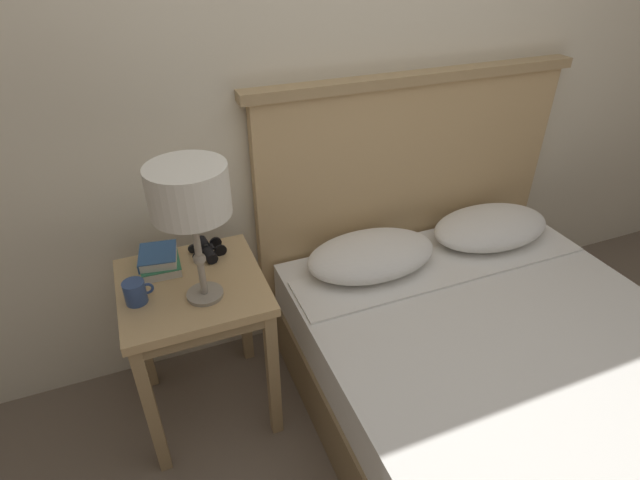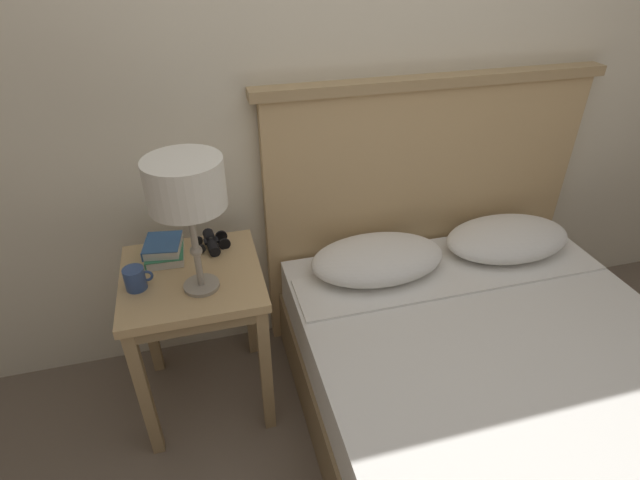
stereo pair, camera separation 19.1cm
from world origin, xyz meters
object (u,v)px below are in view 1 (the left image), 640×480
table_lamp (189,195)px  book_stacked_on_top (157,256)px  book_on_nightstand (160,264)px  binoculars_pair (207,249)px  nightstand (195,304)px  bed (509,377)px  coffee_mug (136,292)px

table_lamp → book_stacked_on_top: bearing=119.2°
book_on_nightstand → binoculars_pair: (0.19, 0.03, 0.00)m
nightstand → table_lamp: 0.52m
book_stacked_on_top → binoculars_pair: (0.19, 0.03, -0.03)m
bed → binoculars_pair: size_ratio=12.11×
binoculars_pair → coffee_mug: coffee_mug is taller
table_lamp → coffee_mug: 0.43m
bed → coffee_mug: (-1.29, 0.51, 0.44)m
table_lamp → book_stacked_on_top: (-0.13, 0.23, -0.35)m
book_on_nightstand → book_stacked_on_top: 0.04m
nightstand → book_on_nightstand: size_ratio=3.61×
nightstand → bed: bed is taller
nightstand → table_lamp: (0.04, -0.09, 0.51)m
coffee_mug → bed: bearing=-21.6°
table_lamp → bed: bearing=-23.3°
coffee_mug → binoculars_pair: bearing=35.5°
binoculars_pair → book_on_nightstand: bearing=-172.4°
nightstand → coffee_mug: (-0.19, -0.04, 0.14)m
nightstand → book_stacked_on_top: (-0.10, 0.14, 0.15)m
bed → binoculars_pair: bearing=144.5°
book_stacked_on_top → coffee_mug: (-0.10, -0.18, -0.01)m
nightstand → bed: size_ratio=0.34×
table_lamp → book_stacked_on_top: 0.44m
bed → table_lamp: size_ratio=3.91×
binoculars_pair → nightstand: bearing=-119.8°
table_lamp → binoculars_pair: size_ratio=3.10×
table_lamp → book_on_nightstand: (-0.13, 0.23, -0.39)m
table_lamp → coffee_mug: table_lamp is taller
table_lamp → binoculars_pair: table_lamp is taller
coffee_mug → book_stacked_on_top: bearing=61.6°
book_stacked_on_top → bed: bearing=-30.0°
nightstand → book_stacked_on_top: book_stacked_on_top is taller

